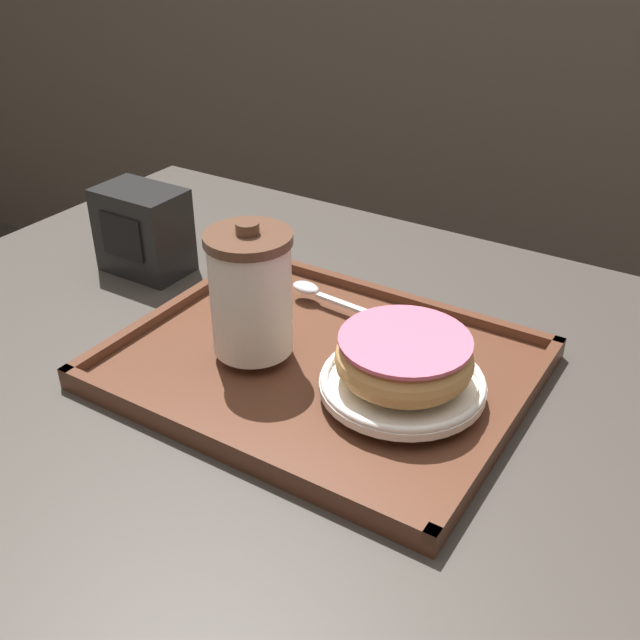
% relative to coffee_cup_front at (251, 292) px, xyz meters
% --- Properties ---
extents(cafe_table, '(1.06, 0.83, 0.72)m').
position_rel_coffee_cup_front_xyz_m(cafe_table, '(0.03, 0.02, -0.24)').
color(cafe_table, '#38332D').
rests_on(cafe_table, ground_plane).
extents(serving_tray, '(0.41, 0.33, 0.02)m').
position_rel_coffee_cup_front_xyz_m(serving_tray, '(0.06, 0.03, -0.08)').
color(serving_tray, '#512D1E').
rests_on(serving_tray, cafe_table).
extents(coffee_cup_front, '(0.09, 0.09, 0.14)m').
position_rel_coffee_cup_front_xyz_m(coffee_cup_front, '(0.00, 0.00, 0.00)').
color(coffee_cup_front, white).
rests_on(coffee_cup_front, serving_tray).
extents(plate_with_chocolate_donut, '(0.16, 0.16, 0.01)m').
position_rel_coffee_cup_front_xyz_m(plate_with_chocolate_donut, '(0.16, 0.02, -0.06)').
color(plate_with_chocolate_donut, white).
rests_on(plate_with_chocolate_donut, serving_tray).
extents(donut_chocolate_glazed, '(0.13, 0.13, 0.04)m').
position_rel_coffee_cup_front_xyz_m(donut_chocolate_glazed, '(0.16, 0.02, -0.03)').
color(donut_chocolate_glazed, tan).
rests_on(donut_chocolate_glazed, plate_with_chocolate_donut).
extents(spoon, '(0.13, 0.03, 0.01)m').
position_rel_coffee_cup_front_xyz_m(spoon, '(-0.00, 0.13, -0.06)').
color(spoon, silver).
rests_on(spoon, serving_tray).
extents(napkin_dispenser, '(0.11, 0.08, 0.11)m').
position_rel_coffee_cup_front_xyz_m(napkin_dispenser, '(-0.25, 0.11, -0.03)').
color(napkin_dispenser, black).
rests_on(napkin_dispenser, cafe_table).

